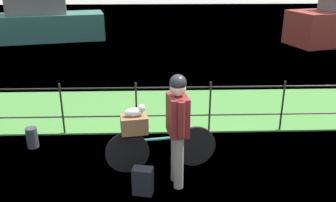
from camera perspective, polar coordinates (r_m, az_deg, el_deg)
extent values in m
plane|color=gray|center=(5.11, 2.02, -15.63)|extent=(60.00, 60.00, 0.00)
cube|color=#478438|center=(7.99, 0.43, -1.27)|extent=(27.00, 2.40, 0.03)
plane|color=#60849E|center=(15.24, -0.76, 9.49)|extent=(30.00, 30.00, 0.00)
cylinder|color=#28231E|center=(6.95, -16.52, -1.30)|extent=(0.04, 0.04, 1.02)
cylinder|color=#28231E|center=(6.73, -5.05, -1.19)|extent=(0.04, 0.04, 1.02)
cylinder|color=#28231E|center=(6.80, 6.69, -1.04)|extent=(0.04, 0.04, 1.02)
cylinder|color=#28231E|center=(7.14, 17.75, -0.85)|extent=(0.04, 0.04, 1.02)
cylinder|color=#28231E|center=(6.79, 0.84, -2.32)|extent=(18.00, 0.03, 0.03)
cylinder|color=#28231E|center=(6.59, 0.87, 2.17)|extent=(18.00, 0.03, 0.03)
cylinder|color=black|center=(5.74, 4.28, -7.21)|extent=(0.68, 0.15, 0.68)
cylinder|color=black|center=(5.58, -6.48, -8.17)|extent=(0.68, 0.15, 0.68)
cylinder|color=#337F70|center=(5.55, -1.03, -6.03)|extent=(0.83, 0.17, 0.04)
cube|color=black|center=(5.48, -5.33, -5.89)|extent=(0.21, 0.12, 0.06)
cube|color=slate|center=(5.43, -5.36, -5.02)|extent=(0.38, 0.21, 0.02)
cube|color=brown|center=(5.38, -5.41, -3.69)|extent=(0.44, 0.35, 0.26)
ellipsoid|color=silver|center=(5.30, -5.48, -1.76)|extent=(0.30, 0.18, 0.13)
sphere|color=silver|center=(5.29, -4.21, -1.08)|extent=(0.11, 0.11, 0.11)
cylinder|color=gray|center=(5.32, 1.24, -8.67)|extent=(0.14, 0.14, 0.82)
cylinder|color=gray|center=(5.16, 1.72, -9.75)|extent=(0.14, 0.14, 0.82)
cube|color=maroon|center=(4.93, 1.55, -2.25)|extent=(0.32, 0.44, 0.56)
cylinder|color=maroon|center=(5.12, 1.02, -1.01)|extent=(0.10, 0.10, 0.50)
cylinder|color=maroon|center=(4.72, 2.13, -2.97)|extent=(0.10, 0.10, 0.50)
sphere|color=tan|center=(4.79, 1.60, 2.04)|extent=(0.22, 0.22, 0.22)
sphere|color=black|center=(4.76, 1.60, 2.92)|extent=(0.23, 0.23, 0.23)
cube|color=black|center=(5.15, -4.01, -12.59)|extent=(0.31, 0.23, 0.40)
cylinder|color=#38383D|center=(6.77, -20.84, -5.47)|extent=(0.20, 0.20, 0.37)
cube|color=#336656|center=(16.30, -19.85, 11.00)|extent=(5.56, 2.80, 1.10)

